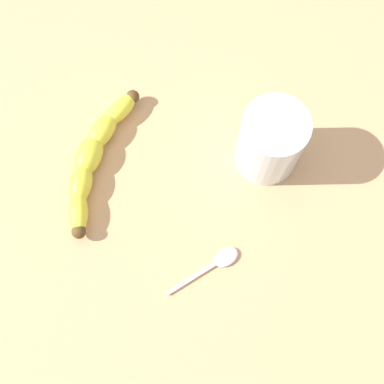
% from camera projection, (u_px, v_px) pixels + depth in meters
% --- Properties ---
extents(wooden_tabletop, '(1.20, 1.20, 0.03)m').
position_uv_depth(wooden_tabletop, '(122.00, 166.00, 0.77)').
color(wooden_tabletop, tan).
rests_on(wooden_tabletop, ground).
extents(banana, '(0.23, 0.09, 0.04)m').
position_uv_depth(banana, '(94.00, 157.00, 0.74)').
color(banana, yellow).
rests_on(banana, wooden_tabletop).
extents(smoothie_glass, '(0.09, 0.09, 0.11)m').
position_uv_depth(smoothie_glass, '(270.00, 143.00, 0.71)').
color(smoothie_glass, silver).
rests_on(smoothie_glass, wooden_tabletop).
extents(teaspoon, '(0.11, 0.06, 0.01)m').
position_uv_depth(teaspoon, '(222.00, 260.00, 0.71)').
color(teaspoon, silver).
rests_on(teaspoon, wooden_tabletop).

